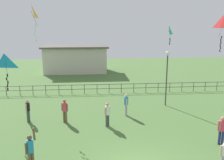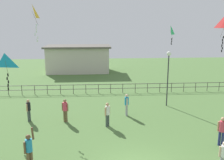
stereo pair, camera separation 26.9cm
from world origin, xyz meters
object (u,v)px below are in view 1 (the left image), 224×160
Objects in this scene: person_1 at (222,128)px; kite_2 at (5,62)px; lamppost at (167,67)px; person_3 at (107,113)px; person_2 at (65,109)px; kite_3 at (169,30)px; person_4 at (30,149)px; kite_4 at (31,13)px; person_6 at (28,109)px; person_0 at (126,103)px.

kite_2 is (-12.59, 2.79, 3.54)m from person_1.
lamppost is 7.75m from person_1.
person_2 is at bearing 160.85° from person_3.
person_3 is at bearing -128.75° from kite_3.
kite_4 reaches higher than person_4.
kite_4 is (-2.30, 2.07, 6.66)m from person_2.
person_4 is 6.31m from person_6.
person_6 is at bearing 159.10° from person_1.
person_6 is at bearing -165.67° from lamppost.
person_4 is at bearing -129.38° from person_0.
person_2 reaches higher than person_6.
person_0 is 7.06m from person_1.
kite_4 is (-11.58, 6.32, 6.61)m from person_1.
kite_2 reaches higher than person_4.
person_0 is at bearing 5.24° from person_6.
person_2 is at bearing -159.56° from lamppost.
person_2 is 0.62× the size of kite_4.
person_3 is 0.71× the size of kite_2.
kite_3 reaches higher than person_3.
person_0 is 9.58m from kite_4.
person_1 is 1.21× the size of person_2.
lamppost is 7.09m from person_3.
person_2 and person_3 have the same top height.
person_1 is 10.21m from person_2.
person_6 is (-2.61, 0.30, -0.03)m from person_2.
lamppost is 1.98× the size of kite_2.
kite_4 reaches higher than person_6.
person_0 is at bearing 17.08° from kite_2.
kite_2 reaches higher than person_2.
lamppost is 11.44m from person_6.
kite_4 is (-6.80, 1.13, 6.65)m from person_0.
person_0 is 0.63× the size of kite_4.
person_3 reaches higher than person_6.
kite_2 is at bearing 167.48° from person_1.
kite_2 is (-3.31, -1.45, 3.59)m from person_2.
person_2 is 2.63m from person_6.
person_6 is 4.08m from kite_2.
kite_4 is at bearing -174.63° from lamppost.
kite_3 is at bearing 51.13° from person_0.
person_4 is at bearing -75.70° from person_6.
kite_3 reaches higher than person_2.
person_2 is 0.90× the size of kite_3.
person_1 is 1.09× the size of kite_3.
lamppost is at bearing 20.44° from person_2.
person_3 is 1.03× the size of person_6.
lamppost is at bearing 37.75° from person_3.
person_4 is at bearing -129.14° from kite_3.
kite_3 is (1.25, 4.05, 2.85)m from lamppost.
person_4 reaches higher than person_3.
kite_3 reaches higher than kite_2.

